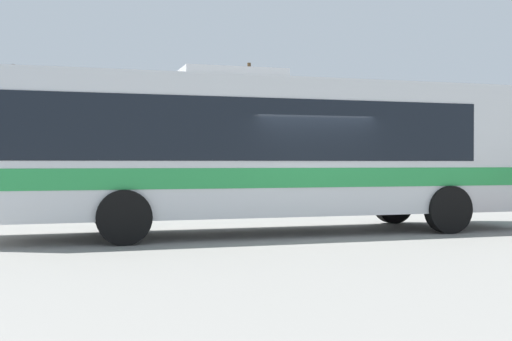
% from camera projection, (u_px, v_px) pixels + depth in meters
% --- Properties ---
extents(ground_plane, '(300.00, 300.00, 0.00)m').
position_uv_depth(ground_plane, '(187.00, 205.00, 23.13)').
color(ground_plane, gray).
extents(perimeter_wall, '(80.00, 0.30, 2.26)m').
position_uv_depth(perimeter_wall, '(124.00, 170.00, 36.88)').
color(perimeter_wall, beige).
rests_on(perimeter_wall, ground_plane).
extents(coach_bus_silver_green, '(12.08, 3.30, 3.52)m').
position_uv_depth(coach_bus_silver_green, '(264.00, 147.00, 14.01)').
color(coach_bus_silver_green, silver).
rests_on(coach_bus_silver_green, ground_plane).
extents(parked_car_second_red, '(4.49, 2.03, 1.41)m').
position_uv_depth(parked_car_second_red, '(27.00, 179.00, 31.61)').
color(parked_car_second_red, red).
rests_on(parked_car_second_red, ground_plane).
extents(parked_car_third_maroon, '(4.62, 2.23, 1.47)m').
position_uv_depth(parked_car_third_maroon, '(181.00, 177.00, 33.75)').
color(parked_car_third_maroon, maroon).
rests_on(parked_car_third_maroon, ground_plane).
extents(utility_pole_near, '(1.80, 0.26, 7.24)m').
position_uv_depth(utility_pole_near, '(14.00, 124.00, 37.15)').
color(utility_pole_near, '#4C3823').
rests_on(utility_pole_near, ground_plane).
extents(utility_pole_far, '(1.77, 0.57, 8.21)m').
position_uv_depth(utility_pole_far, '(249.00, 122.00, 42.88)').
color(utility_pole_far, '#4C3823').
rests_on(utility_pole_far, ground_plane).
extents(roadside_tree_midleft, '(3.24, 3.24, 6.21)m').
position_uv_depth(roadside_tree_midleft, '(61.00, 108.00, 37.96)').
color(roadside_tree_midleft, brown).
rests_on(roadside_tree_midleft, ground_plane).
extents(roadside_tree_midright, '(4.16, 4.16, 5.59)m').
position_uv_depth(roadside_tree_midright, '(163.00, 129.00, 43.57)').
color(roadside_tree_midright, brown).
rests_on(roadside_tree_midright, ground_plane).
extents(roadside_tree_right, '(5.06, 5.06, 7.60)m').
position_uv_depth(roadside_tree_right, '(284.00, 110.00, 47.11)').
color(roadside_tree_right, brown).
rests_on(roadside_tree_right, ground_plane).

